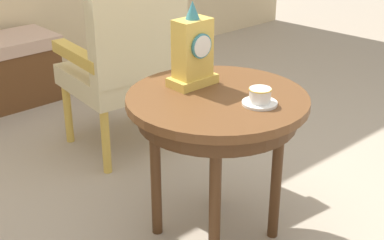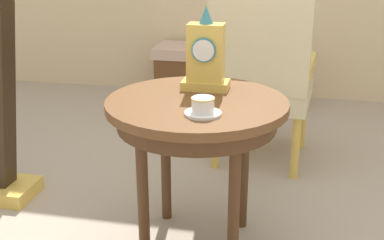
{
  "view_description": "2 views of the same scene",
  "coord_description": "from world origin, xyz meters",
  "px_view_note": "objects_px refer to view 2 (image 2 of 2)",
  "views": [
    {
      "loc": [
        -1.38,
        -1.39,
        1.42
      ],
      "look_at": [
        -0.04,
        0.1,
        0.51
      ],
      "focal_mm": 51.74,
      "sensor_mm": 36.0,
      "label": 1
    },
    {
      "loc": [
        0.33,
        -1.77,
        1.2
      ],
      "look_at": [
        -0.05,
        0.13,
        0.5
      ],
      "focal_mm": 46.08,
      "sensor_mm": 36.0,
      "label": 2
    }
  ],
  "objects_px": {
    "teacup_left": "(203,107)",
    "mantel_clock": "(205,57)",
    "window_bench": "(221,75)",
    "armchair": "(262,63)",
    "side_table": "(197,119)"
  },
  "relations": [
    {
      "from": "side_table",
      "to": "window_bench",
      "type": "xyz_separation_m",
      "value": [
        -0.19,
        1.96,
        -0.34
      ]
    },
    {
      "from": "side_table",
      "to": "teacup_left",
      "type": "height_order",
      "value": "teacup_left"
    },
    {
      "from": "teacup_left",
      "to": "mantel_clock",
      "type": "bearing_deg",
      "value": 98.64
    },
    {
      "from": "armchair",
      "to": "side_table",
      "type": "bearing_deg",
      "value": -102.64
    },
    {
      "from": "side_table",
      "to": "window_bench",
      "type": "height_order",
      "value": "side_table"
    },
    {
      "from": "armchair",
      "to": "mantel_clock",
      "type": "bearing_deg",
      "value": -104.76
    },
    {
      "from": "side_table",
      "to": "teacup_left",
      "type": "bearing_deg",
      "value": -72.1
    },
    {
      "from": "teacup_left",
      "to": "window_bench",
      "type": "xyz_separation_m",
      "value": [
        -0.24,
        2.12,
        -0.44
      ]
    },
    {
      "from": "mantel_clock",
      "to": "window_bench",
      "type": "distance_m",
      "value": 1.9
    },
    {
      "from": "armchair",
      "to": "window_bench",
      "type": "relative_size",
      "value": 1.11
    },
    {
      "from": "teacup_left",
      "to": "armchair",
      "type": "distance_m",
      "value": 1.02
    },
    {
      "from": "side_table",
      "to": "mantel_clock",
      "type": "relative_size",
      "value": 2.09
    },
    {
      "from": "side_table",
      "to": "mantel_clock",
      "type": "distance_m",
      "value": 0.26
    },
    {
      "from": "armchair",
      "to": "window_bench",
      "type": "xyz_separation_m",
      "value": [
        -0.38,
        1.11,
        -0.37
      ]
    },
    {
      "from": "side_table",
      "to": "armchair",
      "type": "bearing_deg",
      "value": 77.36
    }
  ]
}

